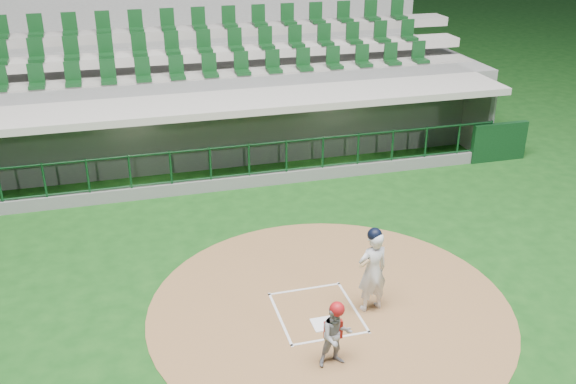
% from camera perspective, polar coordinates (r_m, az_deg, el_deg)
% --- Properties ---
extents(ground, '(120.00, 120.00, 0.00)m').
position_cam_1_polar(ground, '(13.02, 2.19, -9.96)').
color(ground, '#123F12').
rests_on(ground, ground).
extents(dirt_circle, '(7.20, 7.20, 0.01)m').
position_cam_1_polar(dirt_circle, '(12.94, 3.75, -10.21)').
color(dirt_circle, brown).
rests_on(dirt_circle, ground).
extents(home_plate, '(0.43, 0.43, 0.02)m').
position_cam_1_polar(home_plate, '(12.46, 3.17, -11.63)').
color(home_plate, white).
rests_on(home_plate, dirt_circle).
extents(batter_box_chalk, '(1.55, 1.80, 0.01)m').
position_cam_1_polar(batter_box_chalk, '(12.77, 2.60, -10.63)').
color(batter_box_chalk, white).
rests_on(batter_box_chalk, ground).
extents(dugout_structure, '(16.40, 3.70, 3.00)m').
position_cam_1_polar(dugout_structure, '(19.41, -4.66, 5.25)').
color(dugout_structure, gray).
rests_on(dugout_structure, ground).
extents(seating_deck, '(17.00, 6.72, 5.15)m').
position_cam_1_polar(seating_deck, '(22.17, -6.25, 8.92)').
color(seating_deck, slate).
rests_on(seating_deck, ground).
extents(batter, '(0.88, 0.89, 1.79)m').
position_cam_1_polar(batter, '(12.49, 7.52, -6.85)').
color(batter, white).
rests_on(batter, dirt_circle).
extents(catcher, '(0.59, 0.47, 1.27)m').
position_cam_1_polar(catcher, '(11.21, 4.29, -12.49)').
color(catcher, gray).
rests_on(catcher, dirt_circle).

